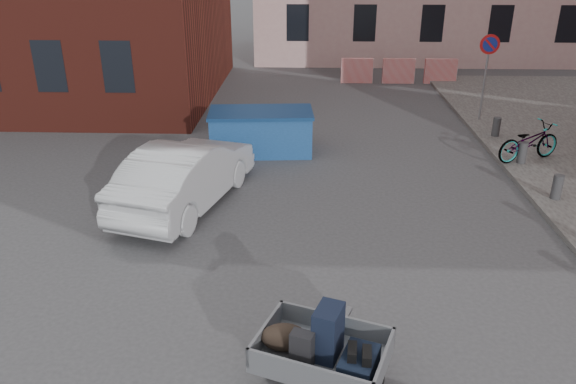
{
  "coord_description": "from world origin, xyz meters",
  "views": [
    {
      "loc": [
        0.52,
        -8.06,
        5.28
      ],
      "look_at": [
        0.18,
        1.33,
        1.1
      ],
      "focal_mm": 35.0,
      "sensor_mm": 36.0,
      "label": 1
    }
  ],
  "objects_px": {
    "trailer": "(322,349)",
    "dumpster": "(261,132)",
    "silver_car": "(186,174)",
    "bicycle": "(529,142)"
  },
  "relations": [
    {
      "from": "dumpster",
      "to": "trailer",
      "type": "bearing_deg",
      "value": -84.71
    },
    {
      "from": "trailer",
      "to": "silver_car",
      "type": "relative_size",
      "value": 0.46
    },
    {
      "from": "bicycle",
      "to": "silver_car",
      "type": "bearing_deg",
      "value": 84.38
    },
    {
      "from": "trailer",
      "to": "bicycle",
      "type": "distance_m",
      "value": 9.88
    },
    {
      "from": "silver_car",
      "to": "bicycle",
      "type": "relative_size",
      "value": 2.3
    },
    {
      "from": "trailer",
      "to": "silver_car",
      "type": "bearing_deg",
      "value": 137.36
    },
    {
      "from": "trailer",
      "to": "dumpster",
      "type": "height_order",
      "value": "trailer"
    },
    {
      "from": "trailer",
      "to": "bicycle",
      "type": "xyz_separation_m",
      "value": [
        5.46,
        8.23,
        0.01
      ]
    },
    {
      "from": "trailer",
      "to": "dumpster",
      "type": "bearing_deg",
      "value": 119.45
    },
    {
      "from": "dumpster",
      "to": "silver_car",
      "type": "distance_m",
      "value": 3.69
    }
  ]
}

